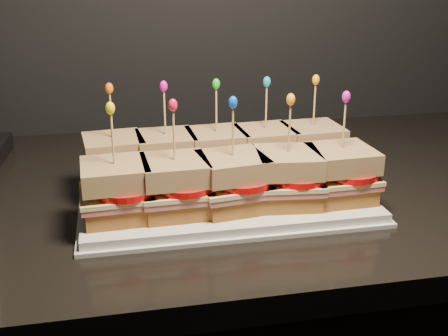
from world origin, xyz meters
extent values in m
cube|color=black|center=(-0.21, 1.66, 0.92)|extent=(2.64, 0.69, 0.04)
cube|color=silver|center=(-0.31, 1.58, 0.95)|extent=(0.42, 0.26, 0.02)
cube|color=silver|center=(-0.31, 1.58, 0.94)|extent=(0.43, 0.27, 0.01)
cube|color=brown|center=(-0.47, 1.64, 0.97)|extent=(0.09, 0.09, 0.02)
cube|color=#B25551|center=(-0.47, 1.64, 0.98)|extent=(0.10, 0.10, 0.01)
cube|color=beige|center=(-0.47, 1.64, 0.99)|extent=(0.10, 0.10, 0.01)
cylinder|color=red|center=(-0.46, 1.63, 1.00)|extent=(0.09, 0.09, 0.01)
cube|color=brown|center=(-0.47, 1.64, 1.02)|extent=(0.10, 0.10, 0.03)
cylinder|color=tan|center=(-0.47, 1.64, 1.06)|extent=(0.00, 0.00, 0.09)
ellipsoid|color=#EF5D0B|center=(-0.47, 1.64, 1.11)|extent=(0.01, 0.01, 0.02)
cube|color=brown|center=(-0.39, 1.64, 0.97)|extent=(0.09, 0.09, 0.02)
cube|color=#B25551|center=(-0.39, 1.64, 0.98)|extent=(0.10, 0.09, 0.01)
cube|color=beige|center=(-0.39, 1.64, 0.99)|extent=(0.10, 0.10, 0.01)
cylinder|color=red|center=(-0.38, 1.63, 1.00)|extent=(0.09, 0.09, 0.01)
cube|color=brown|center=(-0.39, 1.64, 1.02)|extent=(0.09, 0.09, 0.03)
cylinder|color=tan|center=(-0.39, 1.64, 1.06)|extent=(0.00, 0.00, 0.09)
ellipsoid|color=#D413A1|center=(-0.39, 1.64, 1.11)|extent=(0.01, 0.01, 0.02)
cube|color=brown|center=(-0.31, 1.64, 0.97)|extent=(0.09, 0.09, 0.02)
cube|color=#B25551|center=(-0.31, 1.64, 0.98)|extent=(0.10, 0.10, 0.01)
cube|color=beige|center=(-0.31, 1.64, 0.99)|extent=(0.10, 0.10, 0.01)
cylinder|color=red|center=(-0.30, 1.63, 1.00)|extent=(0.09, 0.09, 0.01)
cube|color=brown|center=(-0.31, 1.64, 1.02)|extent=(0.09, 0.09, 0.03)
cylinder|color=tan|center=(-0.31, 1.64, 1.06)|extent=(0.00, 0.00, 0.09)
ellipsoid|color=green|center=(-0.31, 1.64, 1.11)|extent=(0.01, 0.01, 0.02)
cube|color=brown|center=(-0.23, 1.64, 0.97)|extent=(0.09, 0.09, 0.02)
cube|color=#B25551|center=(-0.23, 1.64, 0.98)|extent=(0.10, 0.10, 0.01)
cube|color=beige|center=(-0.23, 1.64, 0.99)|extent=(0.10, 0.10, 0.01)
cylinder|color=red|center=(-0.22, 1.63, 1.00)|extent=(0.09, 0.09, 0.01)
cube|color=brown|center=(-0.23, 1.64, 1.02)|extent=(0.09, 0.09, 0.03)
cylinder|color=tan|center=(-0.23, 1.64, 1.06)|extent=(0.00, 0.00, 0.09)
ellipsoid|color=#1390B8|center=(-0.23, 1.64, 1.11)|extent=(0.01, 0.01, 0.02)
cube|color=brown|center=(-0.15, 1.64, 0.97)|extent=(0.09, 0.09, 0.02)
cube|color=#B25551|center=(-0.15, 1.64, 0.98)|extent=(0.10, 0.10, 0.01)
cube|color=beige|center=(-0.15, 1.64, 0.99)|extent=(0.10, 0.10, 0.01)
cylinder|color=red|center=(-0.14, 1.63, 1.00)|extent=(0.09, 0.09, 0.01)
cube|color=brown|center=(-0.15, 1.64, 1.02)|extent=(0.09, 0.09, 0.03)
cylinder|color=tan|center=(-0.15, 1.64, 1.06)|extent=(0.00, 0.00, 0.09)
ellipsoid|color=orange|center=(-0.15, 1.64, 1.11)|extent=(0.01, 0.01, 0.02)
cube|color=brown|center=(-0.47, 1.52, 0.97)|extent=(0.09, 0.09, 0.02)
cube|color=#B25551|center=(-0.47, 1.52, 0.98)|extent=(0.10, 0.10, 0.01)
cube|color=beige|center=(-0.47, 1.52, 0.99)|extent=(0.10, 0.10, 0.01)
cylinder|color=red|center=(-0.46, 1.51, 1.00)|extent=(0.09, 0.09, 0.01)
cube|color=brown|center=(-0.47, 1.52, 1.02)|extent=(0.09, 0.09, 0.03)
cylinder|color=tan|center=(-0.47, 1.52, 1.06)|extent=(0.00, 0.00, 0.09)
ellipsoid|color=yellow|center=(-0.47, 1.52, 1.11)|extent=(0.01, 0.01, 0.02)
cube|color=brown|center=(-0.39, 1.52, 0.97)|extent=(0.09, 0.09, 0.02)
cube|color=#B25551|center=(-0.39, 1.52, 0.98)|extent=(0.10, 0.09, 0.01)
cube|color=beige|center=(-0.39, 1.52, 0.99)|extent=(0.10, 0.10, 0.01)
cylinder|color=red|center=(-0.38, 1.51, 1.00)|extent=(0.09, 0.09, 0.01)
cube|color=brown|center=(-0.39, 1.52, 1.02)|extent=(0.09, 0.09, 0.03)
cylinder|color=tan|center=(-0.39, 1.52, 1.06)|extent=(0.00, 0.00, 0.09)
ellipsoid|color=red|center=(-0.39, 1.52, 1.11)|extent=(0.01, 0.01, 0.02)
cube|color=brown|center=(-0.31, 1.52, 0.97)|extent=(0.10, 0.10, 0.02)
cube|color=#B25551|center=(-0.31, 1.52, 0.98)|extent=(0.11, 0.10, 0.01)
cube|color=beige|center=(-0.31, 1.52, 0.99)|extent=(0.11, 0.10, 0.01)
cylinder|color=red|center=(-0.30, 1.51, 1.00)|extent=(0.09, 0.09, 0.01)
cube|color=brown|center=(-0.31, 1.52, 1.02)|extent=(0.10, 0.10, 0.03)
cylinder|color=tan|center=(-0.31, 1.52, 1.06)|extent=(0.00, 0.00, 0.09)
ellipsoid|color=blue|center=(-0.31, 1.52, 1.11)|extent=(0.01, 0.01, 0.02)
cube|color=brown|center=(-0.23, 1.52, 0.97)|extent=(0.10, 0.10, 0.02)
cube|color=#B25551|center=(-0.23, 1.52, 0.98)|extent=(0.10, 0.10, 0.01)
cube|color=beige|center=(-0.23, 1.52, 0.99)|extent=(0.11, 0.10, 0.01)
cylinder|color=red|center=(-0.22, 1.51, 1.00)|extent=(0.09, 0.09, 0.01)
cube|color=brown|center=(-0.23, 1.52, 1.02)|extent=(0.10, 0.10, 0.03)
cylinder|color=tan|center=(-0.23, 1.52, 1.06)|extent=(0.00, 0.00, 0.09)
ellipsoid|color=#FA9E13|center=(-0.23, 1.52, 1.11)|extent=(0.01, 0.01, 0.02)
cube|color=brown|center=(-0.15, 1.52, 0.97)|extent=(0.09, 0.09, 0.02)
cube|color=#B25551|center=(-0.15, 1.52, 0.98)|extent=(0.10, 0.09, 0.01)
cube|color=beige|center=(-0.15, 1.52, 0.99)|extent=(0.10, 0.10, 0.01)
cylinder|color=red|center=(-0.14, 1.51, 1.00)|extent=(0.09, 0.09, 0.01)
cube|color=brown|center=(-0.15, 1.52, 1.02)|extent=(0.09, 0.09, 0.03)
cylinder|color=tan|center=(-0.15, 1.52, 1.06)|extent=(0.00, 0.00, 0.09)
ellipsoid|color=#C21A9F|center=(-0.15, 1.52, 1.11)|extent=(0.01, 0.01, 0.02)
camera|label=1|loc=(-0.47, 0.81, 1.28)|focal=45.00mm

